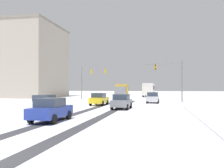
{
  "coord_description": "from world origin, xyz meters",
  "views": [
    {
      "loc": [
        6.15,
        -7.22,
        2.36
      ],
      "look_at": [
        0.0,
        24.23,
        2.8
      ],
      "focal_mm": 39.75,
      "sensor_mm": 36.0,
      "label": 1
    }
  ],
  "objects_px": {
    "office_building_far_left_block": "(6,62)",
    "bus_oncoming": "(149,89)",
    "traffic_signal_near_right": "(171,74)",
    "car_silver_lead": "(153,98)",
    "car_grey_third": "(122,102)",
    "car_white_fourth": "(45,103)",
    "car_blue_fifth": "(51,110)",
    "car_yellow_cab_second": "(99,99)",
    "traffic_signal_far_left": "(90,76)",
    "box_truck_delivery": "(122,91)"
  },
  "relations": [
    {
      "from": "bus_oncoming",
      "to": "box_truck_delivery",
      "type": "distance_m",
      "value": 13.93
    },
    {
      "from": "traffic_signal_far_left",
      "to": "traffic_signal_near_right",
      "type": "relative_size",
      "value": 1.0
    },
    {
      "from": "box_truck_delivery",
      "to": "car_blue_fifth",
      "type": "bearing_deg",
      "value": -89.29
    },
    {
      "from": "car_white_fourth",
      "to": "box_truck_delivery",
      "type": "distance_m",
      "value": 28.48
    },
    {
      "from": "traffic_signal_near_right",
      "to": "car_blue_fifth",
      "type": "distance_m",
      "value": 25.71
    },
    {
      "from": "car_silver_lead",
      "to": "car_blue_fifth",
      "type": "distance_m",
      "value": 22.96
    },
    {
      "from": "car_white_fourth",
      "to": "office_building_far_left_block",
      "type": "xyz_separation_m",
      "value": [
        -26.7,
        32.84,
        7.97
      ]
    },
    {
      "from": "car_grey_third",
      "to": "car_blue_fifth",
      "type": "relative_size",
      "value": 1.01
    },
    {
      "from": "car_yellow_cab_second",
      "to": "car_grey_third",
      "type": "distance_m",
      "value": 6.46
    },
    {
      "from": "car_grey_third",
      "to": "bus_oncoming",
      "type": "height_order",
      "value": "bus_oncoming"
    },
    {
      "from": "car_white_fourth",
      "to": "car_yellow_cab_second",
      "type": "bearing_deg",
      "value": 70.62
    },
    {
      "from": "box_truck_delivery",
      "to": "office_building_far_left_block",
      "type": "xyz_separation_m",
      "value": [
        -30.03,
        4.57,
        7.15
      ]
    },
    {
      "from": "bus_oncoming",
      "to": "box_truck_delivery",
      "type": "bearing_deg",
      "value": -111.19
    },
    {
      "from": "car_yellow_cab_second",
      "to": "box_truck_delivery",
      "type": "distance_m",
      "value": 19.12
    },
    {
      "from": "car_yellow_cab_second",
      "to": "car_white_fourth",
      "type": "height_order",
      "value": "same"
    },
    {
      "from": "car_grey_third",
      "to": "traffic_signal_near_right",
      "type": "bearing_deg",
      "value": 65.83
    },
    {
      "from": "bus_oncoming",
      "to": "office_building_far_left_block",
      "type": "xyz_separation_m",
      "value": [
        -35.06,
        -8.41,
        6.79
      ]
    },
    {
      "from": "car_grey_third",
      "to": "car_yellow_cab_second",
      "type": "bearing_deg",
      "value": 126.42
    },
    {
      "from": "traffic_signal_near_right",
      "to": "car_yellow_cab_second",
      "type": "bearing_deg",
      "value": -141.0
    },
    {
      "from": "car_silver_lead",
      "to": "car_white_fourth",
      "type": "xyz_separation_m",
      "value": [
        -10.09,
        -15.34,
        0.0
      ]
    },
    {
      "from": "traffic_signal_near_right",
      "to": "box_truck_delivery",
      "type": "height_order",
      "value": "traffic_signal_near_right"
    },
    {
      "from": "office_building_far_left_block",
      "to": "bus_oncoming",
      "type": "bearing_deg",
      "value": 13.49
    },
    {
      "from": "car_yellow_cab_second",
      "to": "bus_oncoming",
      "type": "xyz_separation_m",
      "value": [
        5.13,
        32.08,
        1.18
      ]
    },
    {
      "from": "car_silver_lead",
      "to": "bus_oncoming",
      "type": "height_order",
      "value": "bus_oncoming"
    },
    {
      "from": "traffic_signal_near_right",
      "to": "bus_oncoming",
      "type": "distance_m",
      "value": 24.77
    },
    {
      "from": "car_blue_fifth",
      "to": "bus_oncoming",
      "type": "distance_m",
      "value": 48.22
    },
    {
      "from": "car_yellow_cab_second",
      "to": "box_truck_delivery",
      "type": "bearing_deg",
      "value": 89.7
    },
    {
      "from": "car_silver_lead",
      "to": "car_grey_third",
      "type": "height_order",
      "value": "same"
    },
    {
      "from": "car_grey_third",
      "to": "car_white_fourth",
      "type": "distance_m",
      "value": 8.1
    },
    {
      "from": "car_blue_fifth",
      "to": "bus_oncoming",
      "type": "relative_size",
      "value": 0.37
    },
    {
      "from": "traffic_signal_far_left",
      "to": "car_grey_third",
      "type": "height_order",
      "value": "traffic_signal_far_left"
    },
    {
      "from": "traffic_signal_near_right",
      "to": "car_silver_lead",
      "type": "distance_m",
      "value": 4.88
    },
    {
      "from": "box_truck_delivery",
      "to": "traffic_signal_far_left",
      "type": "bearing_deg",
      "value": -152.56
    },
    {
      "from": "traffic_signal_far_left",
      "to": "car_yellow_cab_second",
      "type": "xyz_separation_m",
      "value": [
        5.83,
        -16.02,
        -3.79
      ]
    },
    {
      "from": "car_white_fourth",
      "to": "office_building_far_left_block",
      "type": "distance_m",
      "value": 43.07
    },
    {
      "from": "car_yellow_cab_second",
      "to": "bus_oncoming",
      "type": "height_order",
      "value": "bus_oncoming"
    },
    {
      "from": "car_grey_third",
      "to": "bus_oncoming",
      "type": "distance_m",
      "value": 37.32
    },
    {
      "from": "traffic_signal_near_right",
      "to": "office_building_far_left_block",
      "type": "bearing_deg",
      "value": 158.23
    },
    {
      "from": "traffic_signal_near_right",
      "to": "car_grey_third",
      "type": "distance_m",
      "value": 14.75
    },
    {
      "from": "traffic_signal_far_left",
      "to": "car_blue_fifth",
      "type": "bearing_deg",
      "value": -78.72
    },
    {
      "from": "car_grey_third",
      "to": "office_building_far_left_block",
      "type": "bearing_deg",
      "value": 139.47
    },
    {
      "from": "traffic_signal_far_left",
      "to": "traffic_signal_near_right",
      "type": "distance_m",
      "value": 17.54
    },
    {
      "from": "traffic_signal_near_right",
      "to": "box_truck_delivery",
      "type": "bearing_deg",
      "value": 130.46
    },
    {
      "from": "traffic_signal_near_right",
      "to": "car_blue_fifth",
      "type": "bearing_deg",
      "value": -111.09
    },
    {
      "from": "car_silver_lead",
      "to": "car_white_fourth",
      "type": "distance_m",
      "value": 18.36
    },
    {
      "from": "car_yellow_cab_second",
      "to": "car_blue_fifth",
      "type": "xyz_separation_m",
      "value": [
        0.53,
        -15.9,
        0.0
      ]
    },
    {
      "from": "traffic_signal_far_left",
      "to": "car_silver_lead",
      "type": "bearing_deg",
      "value": -37.8
    },
    {
      "from": "car_yellow_cab_second",
      "to": "traffic_signal_far_left",
      "type": "bearing_deg",
      "value": 110.01
    },
    {
      "from": "box_truck_delivery",
      "to": "office_building_far_left_block",
      "type": "relative_size",
      "value": 0.28
    },
    {
      "from": "car_silver_lead",
      "to": "bus_oncoming",
      "type": "xyz_separation_m",
      "value": [
        -1.73,
        25.91,
        1.18
      ]
    }
  ]
}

